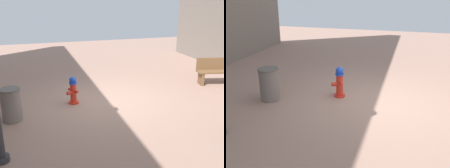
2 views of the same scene
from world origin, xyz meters
TOP-DOWN VIEW (x-y plane):
  - ground_plane at (0.00, 0.00)m, footprint 23.40×23.40m
  - fire_hydrant at (1.04, -0.14)m, footprint 0.37×0.39m
  - bench_near at (-4.29, -0.49)m, footprint 1.53×0.78m
  - trash_bin at (2.75, 0.58)m, footprint 0.53×0.53m

SIDE VIEW (x-z plane):
  - ground_plane at x=0.00m, z-range 0.00..0.00m
  - fire_hydrant at x=1.04m, z-range 0.00..0.84m
  - trash_bin at x=2.75m, z-range 0.00..0.87m
  - bench_near at x=-4.29m, z-range 0.01..0.96m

